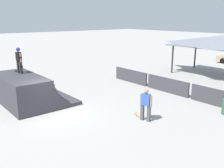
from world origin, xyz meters
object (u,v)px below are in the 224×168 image
object	(u,v)px
skateboard_on_deck	(19,71)
bystander_walking	(146,103)
skater_on_deck	(19,59)
skateboard_on_ground	(138,115)

from	to	relation	value
skateboard_on_deck	bystander_walking	bearing A→B (deg)	14.70
skateboard_on_deck	bystander_walking	world-z (taller)	skateboard_on_deck
skater_on_deck	bystander_walking	xyz separation A→B (m)	(7.32, 3.77, -1.80)
skater_on_deck	skateboard_on_ground	size ratio (longest dim) A/B	2.02
skateboard_on_deck	bystander_walking	xyz separation A→B (m)	(7.66, 3.73, -0.92)
bystander_walking	skateboard_on_deck	bearing A→B (deg)	9.24
skater_on_deck	skateboard_on_deck	world-z (taller)	skater_on_deck
skater_on_deck	bystander_walking	world-z (taller)	skater_on_deck
bystander_walking	skateboard_on_ground	world-z (taller)	bystander_walking
skateboard_on_deck	skater_on_deck	bearing A→B (deg)	-18.56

